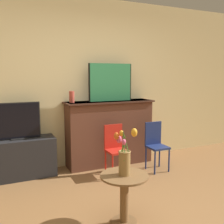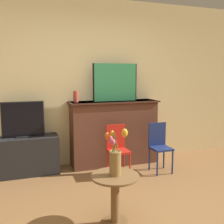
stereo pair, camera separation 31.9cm
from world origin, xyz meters
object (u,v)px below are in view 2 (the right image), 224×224
painting (115,82)px  tv_monitor (23,120)px  chair_blue (159,144)px  vase_tulips (115,157)px  chair_red (117,147)px

painting → tv_monitor: 1.54m
chair_blue → painting: bearing=133.7°
painting → vase_tulips: painting is taller
tv_monitor → chair_blue: tv_monitor is taller
tv_monitor → chair_blue: bearing=-15.1°
vase_tulips → painting: bearing=70.4°
tv_monitor → vase_tulips: bearing=-63.6°
vase_tulips → tv_monitor: bearing=116.4°
tv_monitor → chair_red: bearing=-19.5°
painting → tv_monitor: painting is taller
tv_monitor → chair_blue: (1.97, -0.53, -0.40)m
chair_blue → vase_tulips: vase_tulips is taller
painting → chair_red: (-0.14, -0.48, -0.93)m
chair_blue → vase_tulips: 1.63m
painting → tv_monitor: (-1.44, -0.02, -0.53)m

